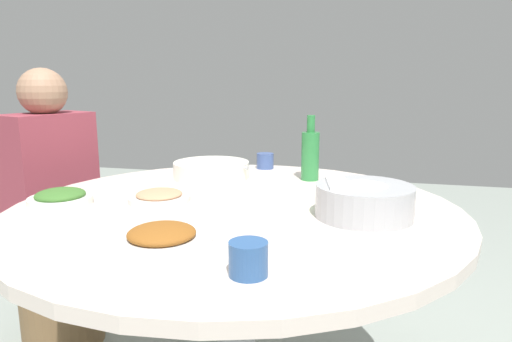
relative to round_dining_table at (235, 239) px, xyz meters
The scene contains 11 objects.
round_dining_table is the anchor object (origin of this frame).
rice_bowl 0.41m from the round_dining_table, 85.92° to the left, with size 0.27×0.27×0.10m.
soup_bowl 0.43m from the round_dining_table, 150.83° to the right, with size 0.29×0.32×0.06m.
dish_stirfry 0.39m from the round_dining_table, 10.96° to the right, with size 0.24×0.24×0.05m.
dish_greens 0.55m from the round_dining_table, 77.91° to the right, with size 0.19×0.19×0.05m.
dish_shrimp 0.28m from the round_dining_table, 88.66° to the right, with size 0.20×0.20×0.04m.
green_bottle 0.50m from the round_dining_table, 157.11° to the left, with size 0.07×0.07×0.25m.
tea_cup_near 0.53m from the round_dining_table, 19.18° to the left, with size 0.08×0.08×0.07m, color #2E5692.
tea_cup_far 0.62m from the round_dining_table, behind, with size 0.07×0.07×0.07m, color #3C5491.
stool_for_diner_left 1.04m from the round_dining_table, 108.71° to the right, with size 0.34×0.34×0.44m, color brown.
diner_left 0.94m from the round_dining_table, 108.71° to the right, with size 0.41×0.42×0.76m.
Camera 1 is at (1.28, 0.38, 1.15)m, focal length 31.80 mm.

